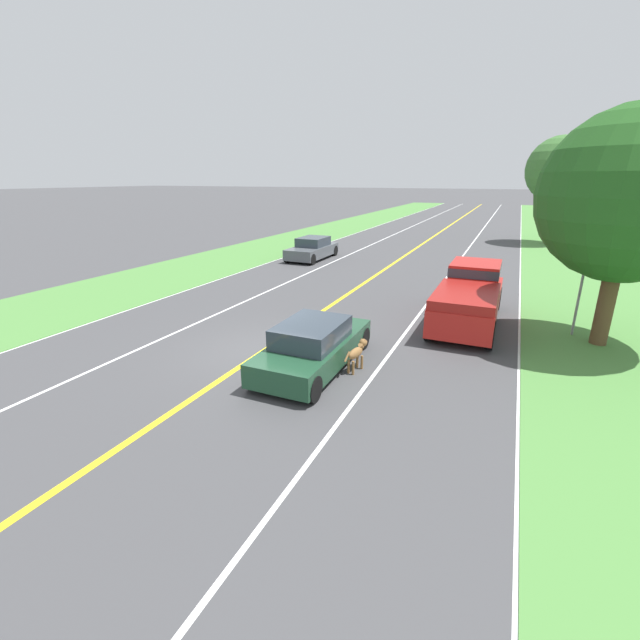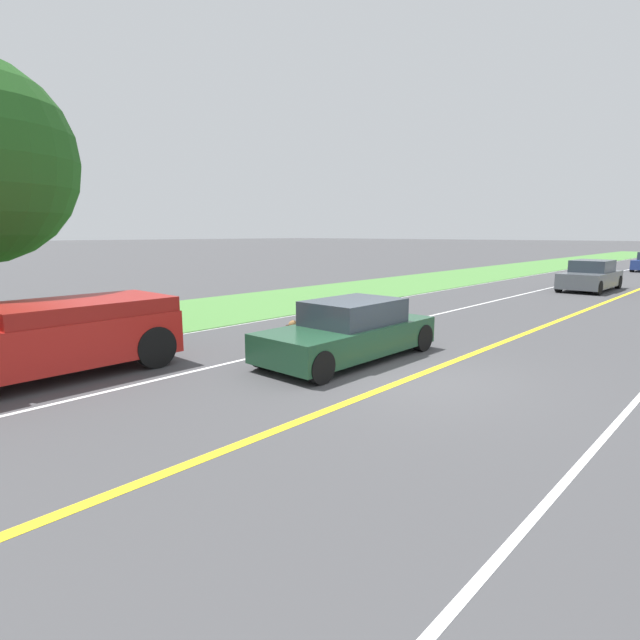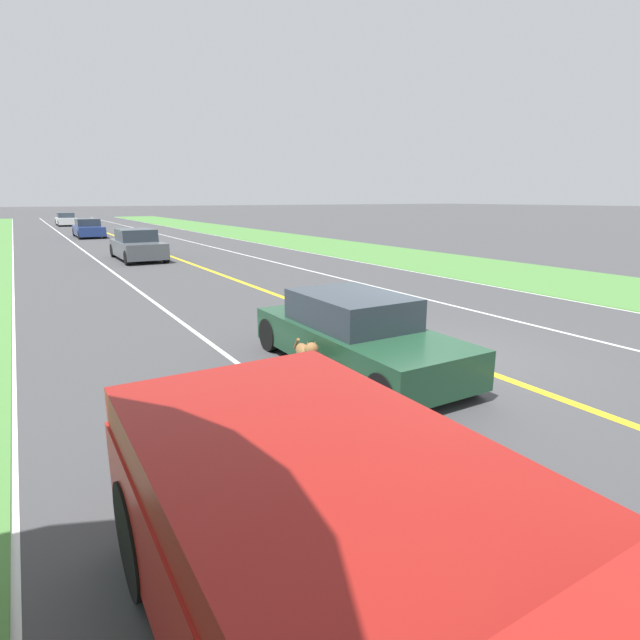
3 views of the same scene
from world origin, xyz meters
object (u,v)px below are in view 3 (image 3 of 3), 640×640
at_px(car_trailing_mid, 88,229).
at_px(car_trailing_far, 66,220).
at_px(ego_car, 355,335).
at_px(car_trailing_near, 137,246).
at_px(dog, 306,355).

height_order(car_trailing_mid, car_trailing_far, car_trailing_mid).
distance_m(ego_car, car_trailing_far, 54.54).
distance_m(ego_car, car_trailing_near, 18.48).
height_order(ego_car, car_trailing_near, car_trailing_near).
distance_m(car_trailing_near, car_trailing_mid, 16.79).
relative_size(car_trailing_near, car_trailing_far, 1.02).
xyz_separation_m(ego_car, car_trailing_mid, (0.09, -35.27, 0.04)).
xyz_separation_m(car_trailing_near, car_trailing_far, (0.18, -36.06, -0.03)).
bearing_deg(car_trailing_mid, ego_car, 90.15).
xyz_separation_m(ego_car, car_trailing_near, (-0.11, -18.48, 0.07)).
bearing_deg(dog, car_trailing_mid, -79.78).
bearing_deg(ego_car, dog, 13.82).
bearing_deg(car_trailing_mid, car_trailing_far, -90.09).
height_order(dog, car_trailing_near, car_trailing_near).
xyz_separation_m(car_trailing_mid, car_trailing_far, (-0.03, -19.26, 0.00)).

